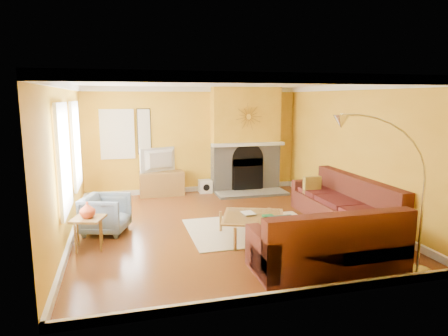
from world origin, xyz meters
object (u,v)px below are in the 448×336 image
object	(u,v)px
side_table	(89,233)
sectional_sofa	(306,210)
coffee_table	(253,227)
armchair	(106,214)
media_console	(162,183)
arc_lamp	(385,199)

from	to	relation	value
side_table	sectional_sofa	bearing A→B (deg)	-4.41
coffee_table	armchair	size ratio (longest dim) A/B	1.36
sectional_sofa	media_console	world-z (taller)	sectional_sofa
sectional_sofa	side_table	size ratio (longest dim) A/B	7.05
media_console	side_table	distance (m)	3.68
coffee_table	armchair	distance (m)	2.67
coffee_table	armchair	xyz separation A→B (m)	(-2.49, 0.96, 0.14)
sectional_sofa	media_console	xyz separation A→B (m)	(-2.18, 3.63, -0.15)
armchair	side_table	distance (m)	0.78
side_table	arc_lamp	xyz separation A→B (m)	(3.90, -2.17, 0.85)
sectional_sofa	armchair	size ratio (longest dim) A/B	4.76
coffee_table	arc_lamp	size ratio (longest dim) A/B	0.47
armchair	side_table	xyz separation A→B (m)	(-0.25, -0.73, -0.09)
armchair	coffee_table	bearing A→B (deg)	-92.31
coffee_table	arc_lamp	xyz separation A→B (m)	(1.16, -1.94, 0.90)
coffee_table	arc_lamp	bearing A→B (deg)	-59.15
side_table	arc_lamp	distance (m)	4.54
sectional_sofa	side_table	world-z (taller)	sectional_sofa
coffee_table	side_table	world-z (taller)	side_table
sectional_sofa	arc_lamp	bearing A→B (deg)	-84.40
media_console	side_table	bearing A→B (deg)	-114.63
armchair	arc_lamp	size ratio (longest dim) A/B	0.35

